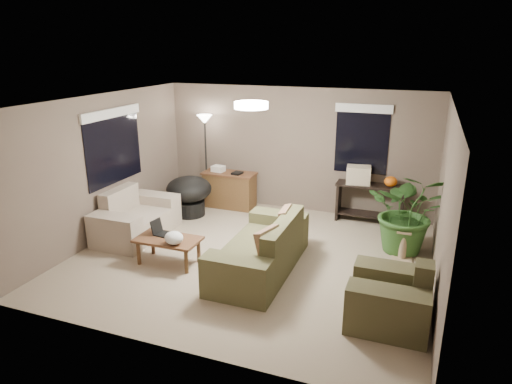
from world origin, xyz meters
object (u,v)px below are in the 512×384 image
at_px(coffee_table, 168,242).
at_px(papasan_chair, 189,193).
at_px(loveseat, 135,220).
at_px(houseplant, 408,221).
at_px(main_sofa, 263,252).
at_px(cat_scratching_post, 403,247).
at_px(desk, 230,190).
at_px(console_table, 370,200).
at_px(armchair, 390,300).
at_px(floor_lamp, 205,130).

height_order(coffee_table, papasan_chair, papasan_chair).
height_order(loveseat, houseplant, houseplant).
bearing_deg(main_sofa, cat_scratching_post, 29.54).
distance_m(desk, papasan_chair, 0.92).
height_order(loveseat, cat_scratching_post, loveseat).
bearing_deg(console_table, loveseat, -150.67).
height_order(loveseat, armchair, same).
bearing_deg(papasan_chair, cat_scratching_post, -8.14).
distance_m(console_table, floor_lamp, 3.62).
distance_m(desk, houseplant, 3.75).
relative_size(loveseat, desk, 1.45).
bearing_deg(papasan_chair, floor_lamp, 89.88).
relative_size(console_table, papasan_chair, 1.41).
bearing_deg(armchair, cat_scratching_post, 88.74).
bearing_deg(papasan_chair, armchair, -30.74).
bearing_deg(coffee_table, desk, 93.38).
xyz_separation_m(coffee_table, houseplant, (3.45, 1.75, 0.19)).
xyz_separation_m(papasan_chair, floor_lamp, (0.00, 0.78, 1.13)).
xyz_separation_m(loveseat, armchair, (4.51, -1.17, 0.00)).
distance_m(main_sofa, console_table, 2.89).
height_order(desk, papasan_chair, papasan_chair).
distance_m(main_sofa, armchair, 2.06).
distance_m(armchair, houseplant, 2.19).
relative_size(loveseat, houseplant, 1.14).
relative_size(papasan_chair, houseplant, 0.66).
bearing_deg(loveseat, console_table, 29.33).
relative_size(desk, cat_scratching_post, 2.20).
distance_m(papasan_chair, cat_scratching_post, 4.19).
relative_size(coffee_table, houseplant, 0.71).
xyz_separation_m(desk, papasan_chair, (-0.56, -0.73, 0.09)).
relative_size(armchair, coffee_table, 1.00).
height_order(armchair, cat_scratching_post, armchair).
distance_m(armchair, coffee_table, 3.41).
xyz_separation_m(console_table, floor_lamp, (-3.42, -0.11, 1.16)).
xyz_separation_m(main_sofa, papasan_chair, (-2.17, 1.71, 0.17)).
xyz_separation_m(armchair, papasan_chair, (-4.10, 2.44, 0.17)).
relative_size(desk, floor_lamp, 0.58).
bearing_deg(houseplant, floor_lamp, 165.88).
bearing_deg(armchair, main_sofa, 159.21).
height_order(armchair, coffee_table, armchair).
bearing_deg(papasan_chair, desk, 52.84).
height_order(coffee_table, cat_scratching_post, cat_scratching_post).
bearing_deg(desk, floor_lamp, 174.93).
xyz_separation_m(main_sofa, houseplant, (1.99, 1.44, 0.25)).
bearing_deg(papasan_chair, loveseat, -107.88).
bearing_deg(loveseat, papasan_chair, 72.12).
bearing_deg(console_table, floor_lamp, -178.19).
relative_size(armchair, cat_scratching_post, 2.00).
bearing_deg(papasan_chair, coffee_table, -70.37).
relative_size(loveseat, cat_scratching_post, 3.20).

